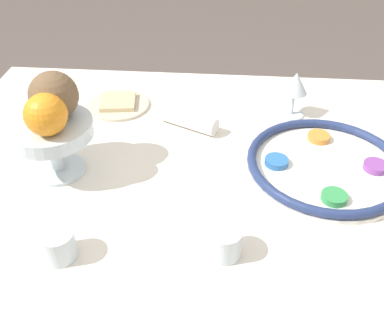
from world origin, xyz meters
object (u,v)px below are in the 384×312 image
(seder_plate, at_px, (326,165))
(bread_plate, at_px, (118,104))
(wine_glass, at_px, (295,85))
(fruit_stand, at_px, (51,135))
(orange_fruit, at_px, (46,115))
(napkin_roll, at_px, (189,120))
(coconut, at_px, (54,96))
(cup_near, at_px, (224,242))
(cup_mid, at_px, (58,245))

(seder_plate, relative_size, bread_plate, 2.08)
(wine_glass, xyz_separation_m, fruit_stand, (0.53, 0.28, 0.01))
(seder_plate, relative_size, orange_fruit, 4.10)
(fruit_stand, bearing_deg, napkin_roll, -143.47)
(wine_glass, distance_m, fruit_stand, 0.60)
(coconut, bearing_deg, bread_plate, -102.65)
(fruit_stand, bearing_deg, seder_plate, -175.26)
(wine_glass, height_order, cup_near, wine_glass)
(seder_plate, relative_size, napkin_roll, 2.25)
(napkin_roll, xyz_separation_m, cup_mid, (0.19, 0.44, 0.01))
(wine_glass, bearing_deg, orange_fruit, 31.49)
(coconut, bearing_deg, napkin_roll, -145.83)
(coconut, bearing_deg, seder_plate, -177.60)
(napkin_roll, bearing_deg, wine_glass, -162.60)
(napkin_roll, distance_m, cup_mid, 0.48)
(cup_mid, bearing_deg, fruit_stand, -71.35)
(wine_glass, xyz_separation_m, cup_near, (0.16, 0.49, -0.06))
(bread_plate, bearing_deg, napkin_roll, 156.26)
(seder_plate, bearing_deg, fruit_stand, 4.74)
(bread_plate, bearing_deg, wine_glass, 179.36)
(coconut, relative_size, napkin_roll, 0.66)
(cup_near, bearing_deg, coconut, -33.02)
(orange_fruit, xyz_separation_m, coconut, (0.00, -0.06, 0.01))
(seder_plate, relative_size, fruit_stand, 1.94)
(orange_fruit, xyz_separation_m, napkin_roll, (-0.26, -0.23, -0.14))
(seder_plate, xyz_separation_m, napkin_roll, (0.31, -0.15, 0.01))
(seder_plate, height_order, bread_plate, seder_plate)
(fruit_stand, height_order, cup_mid, fruit_stand)
(fruit_stand, height_order, orange_fruit, orange_fruit)
(orange_fruit, height_order, bread_plate, orange_fruit)
(orange_fruit, xyz_separation_m, bread_plate, (-0.06, -0.32, -0.16))
(napkin_roll, height_order, cup_near, cup_near)
(cup_near, bearing_deg, seder_plate, -130.24)
(cup_near, bearing_deg, bread_plate, -58.98)
(fruit_stand, xyz_separation_m, napkin_roll, (-0.27, -0.20, -0.07))
(wine_glass, xyz_separation_m, coconut, (0.52, 0.26, 0.09))
(cup_near, bearing_deg, wine_glass, -108.63)
(orange_fruit, bearing_deg, coconut, -87.04)
(orange_fruit, height_order, coconut, coconut)
(bread_plate, height_order, cup_mid, cup_mid)
(fruit_stand, xyz_separation_m, cup_near, (-0.37, 0.21, -0.07))
(coconut, distance_m, cup_mid, 0.31)
(wine_glass, distance_m, orange_fruit, 0.61)
(wine_glass, relative_size, bread_plate, 0.73)
(cup_near, bearing_deg, fruit_stand, -29.41)
(fruit_stand, relative_size, napkin_roll, 1.16)
(wine_glass, height_order, napkin_roll, wine_glass)
(orange_fruit, relative_size, napkin_roll, 0.55)
(wine_glass, bearing_deg, cup_near, 71.37)
(wine_glass, bearing_deg, napkin_roll, 17.40)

